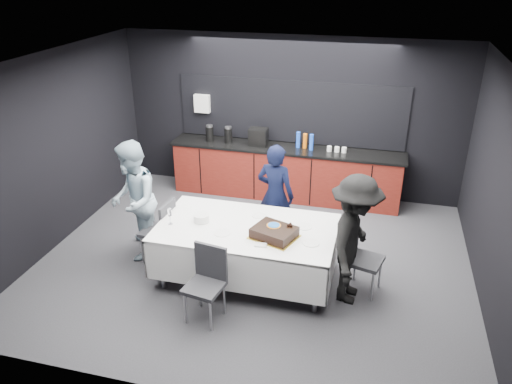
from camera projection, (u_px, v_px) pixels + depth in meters
ground at (254, 261)px, 7.17m from camera, size 6.00×6.00×0.00m
room_shell at (254, 138)px, 6.36m from camera, size 6.04×5.04×2.82m
kitchenette at (285, 168)px, 8.87m from camera, size 4.10×0.64×2.05m
party_table at (247, 236)px, 6.54m from camera, size 2.32×1.32×0.78m
cake_assembly at (274, 233)px, 6.21m from camera, size 0.66×0.60×0.17m
plate_stack at (201, 218)px, 6.59m from camera, size 0.21×0.21×0.10m
loose_plate_near at (222, 233)px, 6.33m from camera, size 0.22×0.22×0.01m
loose_plate_right_a at (304, 226)px, 6.48m from camera, size 0.21×0.21×0.01m
loose_plate_right_b at (311, 243)px, 6.11m from camera, size 0.22×0.22×0.01m
loose_plate_far at (259, 215)px, 6.75m from camera, size 0.19×0.19×0.01m
fork_pile at (261, 245)px, 6.05m from camera, size 0.15×0.10×0.02m
champagne_flute at (170, 213)px, 6.48m from camera, size 0.06×0.06×0.22m
chair_left at (162, 227)px, 6.97m from camera, size 0.45×0.45×0.92m
chair_right at (360, 253)px, 6.36m from camera, size 0.51×0.51×0.92m
chair_near at (207, 278)px, 5.88m from camera, size 0.48×0.48×0.92m
person_center at (275, 195)px, 7.31m from camera, size 0.64×0.48×1.57m
person_left at (133, 201)px, 6.98m from camera, size 0.92×1.02×1.72m
person_right at (354, 240)px, 6.05m from camera, size 0.75×1.16×1.69m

